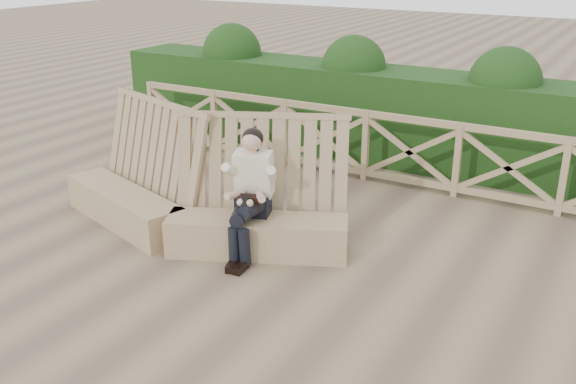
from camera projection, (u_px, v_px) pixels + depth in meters
The scene contains 5 objects.
ground at pixel (292, 286), 6.89m from camera, with size 60.00×60.00×0.00m, color brown.
bench at pixel (190, 206), 7.97m from camera, with size 4.13×1.57×1.59m.
woman at pixel (251, 190), 7.39m from camera, with size 0.56×0.97×1.50m.
guardrail at pixel (409, 152), 9.51m from camera, with size 10.10×0.09×1.10m.
hedge at pixel (436, 121), 10.41m from camera, with size 12.00×1.20×1.50m, color black.
Camera 1 is at (3.01, -5.26, 3.43)m, focal length 40.00 mm.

